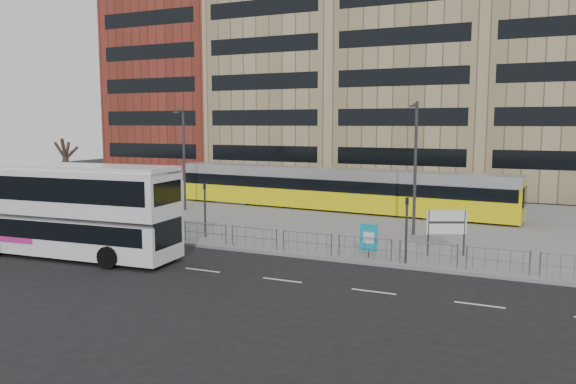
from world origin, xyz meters
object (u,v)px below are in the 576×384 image
at_px(lamp_post_west, 184,155).
at_px(traffic_light_east, 407,221).
at_px(lamp_post_east, 415,163).
at_px(station_sign, 447,224).
at_px(ad_panel, 369,238).
at_px(bare_tree, 65,137).
at_px(double_decker_bus, 68,207).
at_px(pedestrian, 163,212).
at_px(tram, 333,189).
at_px(traffic_light_west, 205,203).

bearing_deg(lamp_post_west, traffic_light_east, -26.37).
bearing_deg(lamp_post_east, traffic_light_east, -81.24).
xyz_separation_m(station_sign, ad_panel, (-3.36, -1.99, -0.59)).
relative_size(lamp_post_west, lamp_post_east, 0.98).
relative_size(traffic_light_east, bare_tree, 0.40).
bearing_deg(double_decker_bus, lamp_post_west, 97.75).
bearing_deg(pedestrian, bare_tree, 80.05).
bearing_deg(double_decker_bus, tram, 65.22).
height_order(traffic_light_east, bare_tree, bare_tree).
relative_size(ad_panel, lamp_post_east, 0.21).
height_order(tram, lamp_post_west, lamp_post_west).
bearing_deg(lamp_post_west, tram, 24.84).
height_order(traffic_light_west, bare_tree, bare_tree).
height_order(tram, ad_panel, tram).
xyz_separation_m(traffic_light_west, traffic_light_east, (11.85, -1.38, 0.00)).
height_order(double_decker_bus, traffic_light_west, double_decker_bus).
bearing_deg(ad_panel, lamp_post_west, 154.60).
bearing_deg(lamp_post_west, station_sign, -19.05).
distance_m(lamp_post_west, bare_tree, 9.26).
relative_size(ad_panel, lamp_post_west, 0.22).
bearing_deg(ad_panel, pedestrian, 170.31).
xyz_separation_m(ad_panel, traffic_light_west, (-9.97, 1.06, 1.00)).
bearing_deg(ad_panel, station_sign, 33.27).
bearing_deg(bare_tree, pedestrian, -14.45).
bearing_deg(station_sign, lamp_post_east, 95.10).
bearing_deg(traffic_light_west, double_decker_bus, -147.13).
bearing_deg(tram, lamp_post_west, -150.91).
bearing_deg(traffic_light_east, bare_tree, 161.85).
bearing_deg(lamp_post_west, pedestrian, -68.31).
relative_size(double_decker_bus, lamp_post_east, 1.51).
bearing_deg(station_sign, traffic_light_east, -146.59).
bearing_deg(ad_panel, tram, 118.70).
bearing_deg(tram, traffic_light_west, -100.37).
bearing_deg(double_decker_bus, ad_panel, 16.84).
relative_size(tram, lamp_post_east, 3.45).
height_order(tram, pedestrian, tram).
xyz_separation_m(double_decker_bus, pedestrian, (-0.59, 8.42, -1.50)).
relative_size(ad_panel, pedestrian, 0.98).
bearing_deg(tram, ad_panel, -59.67).
distance_m(traffic_light_east, lamp_post_east, 7.29).
distance_m(double_decker_bus, lamp_post_east, 18.98).
bearing_deg(lamp_post_east, ad_panel, -97.20).
relative_size(station_sign, lamp_post_west, 0.30).
relative_size(double_decker_bus, bare_tree, 1.52).
height_order(double_decker_bus, pedestrian, double_decker_bus).
distance_m(double_decker_bus, traffic_light_east, 16.58).
distance_m(pedestrian, bare_tree, 12.24).
bearing_deg(traffic_light_west, traffic_light_east, -31.53).
distance_m(double_decker_bus, tram, 20.26).
bearing_deg(tram, station_sign, -45.04).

